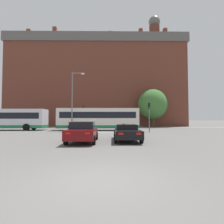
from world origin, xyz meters
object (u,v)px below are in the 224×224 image
Objects in this scene: traffic_light_far_right at (134,113)px; traffic_light_far_left at (83,113)px; car_saloon_left at (83,132)px; traffic_light_near_right at (149,112)px; car_roadster_right at (127,132)px; bus_crossing_lead at (98,119)px; pedestrian_waiting at (88,122)px; street_lamp_junction at (74,96)px; bus_crossing_trailing at (6,119)px.

traffic_light_far_left reaches higher than traffic_light_far_right.
traffic_light_far_right is (6.78, 21.96, 2.05)m from car_saloon_left.
traffic_light_near_right is 0.90× the size of traffic_light_far_right.
car_saloon_left is 0.95× the size of car_roadster_right.
bus_crossing_lead is at bearing 149.06° from traffic_light_near_right.
pedestrian_waiting is (-9.43, 13.36, -1.53)m from traffic_light_near_right.
bus_crossing_lead is 9.45m from traffic_light_far_left.
traffic_light_far_left is at bearing -61.38° from pedestrian_waiting.
car_saloon_left is 0.57× the size of street_lamp_junction.
pedestrian_waiting is at bearing 86.99° from street_lamp_junction.
street_lamp_junction reaches higher than traffic_light_near_right.
traffic_light_far_right is at bearing 47.14° from street_lamp_junction.
traffic_light_near_right is at bearing 52.21° from car_saloon_left.
pedestrian_waiting is at bearing 34.88° from traffic_light_far_left.
bus_crossing_trailing is 22.15m from traffic_light_far_right.
traffic_light_far_left is (-6.62, 21.29, 2.29)m from car_roadster_right.
car_saloon_left is at bearing -165.56° from car_roadster_right.
car_saloon_left is 2.68× the size of pedestrian_waiting.
bus_crossing_lead is (-3.07, 12.61, 1.11)m from car_roadster_right.
bus_crossing_lead is 1.00× the size of bus_crossing_trailing.
bus_crossing_trailing is at bearing 88.37° from bus_crossing_lead.
bus_crossing_trailing is at bearing 167.89° from traffic_light_near_right.
street_lamp_junction is at bearing 121.62° from car_roadster_right.
bus_crossing_lead is at bearing -127.49° from traffic_light_far_right.
traffic_light_near_right is at bearing -11.45° from street_lamp_junction.
car_saloon_left is 22.84m from pedestrian_waiting.
bus_crossing_trailing is (-13.79, 13.81, 0.95)m from car_saloon_left.
bus_crossing_lead is 9.70m from pedestrian_waiting.
street_lamp_junction is at bearing -132.86° from traffic_light_far_right.
car_saloon_left is 3.38m from car_roadster_right.
car_saloon_left is 11.80m from traffic_light_near_right.
bus_crossing_lead reaches higher than car_saloon_left.
traffic_light_far_right is (6.56, 8.56, 1.05)m from bus_crossing_lead.
bus_crossing_trailing is (-14.00, 0.40, -0.05)m from bus_crossing_lead.
car_roadster_right is 21.56m from traffic_light_far_right.
traffic_light_far_right is at bearing 90.92° from traffic_light_near_right.
bus_crossing_lead is at bearing 88.04° from car_saloon_left.
traffic_light_near_right is (6.98, 9.35, 1.79)m from car_saloon_left.
traffic_light_far_right is (3.49, 21.16, 2.16)m from car_roadster_right.
street_lamp_junction is at bearing -102.72° from bus_crossing_trailing.
car_saloon_left is at bearing -81.41° from traffic_light_far_left.
traffic_light_far_left is at bearing -51.59° from bus_crossing_trailing.
car_roadster_right is at bearing -59.12° from street_lamp_junction.
car_saloon_left is 23.08m from traffic_light_far_right.
traffic_light_near_right is (20.77, -4.46, 0.85)m from bus_crossing_trailing.
traffic_light_near_right is at bearing 28.95° from pedestrian_waiting.
car_roadster_right is 13.02m from bus_crossing_lead.
bus_crossing_lead is at bearing 31.89° from street_lamp_junction.
street_lamp_junction reaches higher than bus_crossing_lead.
traffic_light_far_left reaches higher than car_roadster_right.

